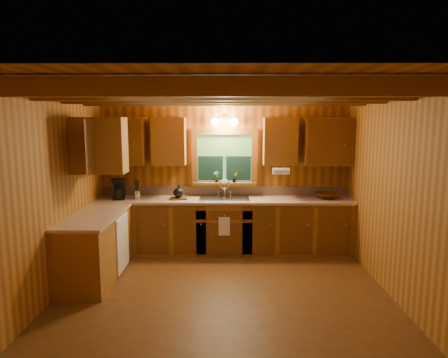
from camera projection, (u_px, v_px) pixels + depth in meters
name	position (u px, v px, depth m)	size (l,w,h in m)	color
room	(223.00, 193.00, 4.92)	(4.20, 4.20, 4.20)	brown
ceiling_beams	(223.00, 95.00, 4.74)	(4.20, 2.54, 0.18)	brown
base_cabinets	(193.00, 231.00, 6.32)	(4.20, 2.22, 0.86)	brown
countertop	(194.00, 204.00, 6.26)	(4.20, 2.24, 0.04)	tan
backsplash	(225.00, 191.00, 6.83)	(4.20, 0.02, 0.16)	tan
dishwasher_panel	(123.00, 243.00, 5.73)	(0.02, 0.60, 0.80)	white
upper_cabinets	(189.00, 142.00, 6.25)	(4.19, 1.77, 0.78)	brown
window	(225.00, 159.00, 6.73)	(1.12, 0.08, 1.00)	brown
window_sill	(224.00, 183.00, 6.75)	(1.06, 0.14, 0.04)	brown
wall_sconce	(224.00, 122.00, 6.52)	(0.45, 0.21, 0.17)	black
paper_towel_roll	(281.00, 171.00, 6.42)	(0.11, 0.11, 0.27)	white
dish_towel	(224.00, 226.00, 6.29)	(0.18, 0.01, 0.30)	white
sink	(224.00, 201.00, 6.57)	(0.82, 0.48, 0.43)	silver
coffee_maker	(119.00, 189.00, 6.53)	(0.19, 0.24, 0.34)	black
utensil_crock	(137.00, 194.00, 6.54)	(0.11, 0.11, 0.32)	silver
cutting_board	(179.00, 198.00, 6.52)	(0.26, 0.19, 0.02)	brown
teakettle	(178.00, 193.00, 6.51)	(0.17, 0.17, 0.21)	black
wicker_basket	(327.00, 196.00, 6.58)	(0.39, 0.39, 0.09)	#48230C
potted_plant_left	(216.00, 177.00, 6.71)	(0.10, 0.07, 0.20)	brown
potted_plant_right	(235.00, 177.00, 6.72)	(0.09, 0.08, 0.17)	brown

